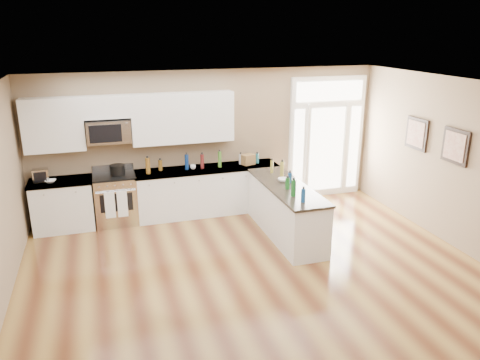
# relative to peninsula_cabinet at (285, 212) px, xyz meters

# --- Properties ---
(ground) EXTENTS (8.00, 8.00, 0.00)m
(ground) POSITION_rel_peninsula_cabinet_xyz_m (-0.93, -2.24, -0.43)
(ground) COLOR #572D18
(room_shell) EXTENTS (8.00, 8.00, 8.00)m
(room_shell) POSITION_rel_peninsula_cabinet_xyz_m (-0.93, -2.24, 1.27)
(room_shell) COLOR #887156
(room_shell) RESTS_ON ground
(back_cabinet_left) EXTENTS (1.10, 0.66, 0.94)m
(back_cabinet_left) POSITION_rel_peninsula_cabinet_xyz_m (-3.80, 1.45, 0.00)
(back_cabinet_left) COLOR white
(back_cabinet_left) RESTS_ON ground
(back_cabinet_right) EXTENTS (2.85, 0.66, 0.94)m
(back_cabinet_right) POSITION_rel_peninsula_cabinet_xyz_m (-1.08, 1.45, 0.00)
(back_cabinet_right) COLOR white
(back_cabinet_right) RESTS_ON ground
(peninsula_cabinet) EXTENTS (0.69, 2.32, 0.94)m
(peninsula_cabinet) POSITION_rel_peninsula_cabinet_xyz_m (0.00, 0.00, 0.00)
(peninsula_cabinet) COLOR white
(peninsula_cabinet) RESTS_ON ground
(upper_cabinet_left) EXTENTS (1.04, 0.33, 0.95)m
(upper_cabinet_left) POSITION_rel_peninsula_cabinet_xyz_m (-3.81, 1.59, 1.49)
(upper_cabinet_left) COLOR white
(upper_cabinet_left) RESTS_ON room_shell
(upper_cabinet_right) EXTENTS (1.94, 0.33, 0.95)m
(upper_cabinet_right) POSITION_rel_peninsula_cabinet_xyz_m (-1.50, 1.59, 1.49)
(upper_cabinet_right) COLOR white
(upper_cabinet_right) RESTS_ON room_shell
(upper_cabinet_short) EXTENTS (0.82, 0.33, 0.40)m
(upper_cabinet_short) POSITION_rel_peninsula_cabinet_xyz_m (-2.88, 1.59, 1.77)
(upper_cabinet_short) COLOR white
(upper_cabinet_short) RESTS_ON room_shell
(microwave) EXTENTS (0.78, 0.41, 0.42)m
(microwave) POSITION_rel_peninsula_cabinet_xyz_m (-2.88, 1.56, 1.33)
(microwave) COLOR silver
(microwave) RESTS_ON room_shell
(entry_door) EXTENTS (1.70, 0.10, 2.60)m
(entry_door) POSITION_rel_peninsula_cabinet_xyz_m (1.62, 1.71, 0.87)
(entry_door) COLOR white
(entry_door) RESTS_ON ground
(wall_art_near) EXTENTS (0.05, 0.58, 0.58)m
(wall_art_near) POSITION_rel_peninsula_cabinet_xyz_m (2.54, -0.04, 1.27)
(wall_art_near) COLOR black
(wall_art_near) RESTS_ON room_shell
(wall_art_far) EXTENTS (0.05, 0.58, 0.58)m
(wall_art_far) POSITION_rel_peninsula_cabinet_xyz_m (2.54, -1.04, 1.27)
(wall_art_far) COLOR black
(wall_art_far) RESTS_ON room_shell
(kitchen_range) EXTENTS (0.77, 0.68, 1.08)m
(kitchen_range) POSITION_rel_peninsula_cabinet_xyz_m (-2.85, 1.45, 0.04)
(kitchen_range) COLOR silver
(kitchen_range) RESTS_ON ground
(stockpot) EXTENTS (0.30, 0.30, 0.21)m
(stockpot) POSITION_rel_peninsula_cabinet_xyz_m (-2.78, 1.45, 0.62)
(stockpot) COLOR black
(stockpot) RESTS_ON kitchen_range
(toaster_oven) EXTENTS (0.28, 0.22, 0.23)m
(toaster_oven) POSITION_rel_peninsula_cabinet_xyz_m (-4.11, 1.50, 0.62)
(toaster_oven) COLOR silver
(toaster_oven) RESTS_ON back_cabinet_left
(cardboard_box) EXTENTS (0.30, 0.26, 0.21)m
(cardboard_box) POSITION_rel_peninsula_cabinet_xyz_m (-0.24, 1.44, 0.61)
(cardboard_box) COLOR brown
(cardboard_box) RESTS_ON back_cabinet_right
(bowl_left) EXTENTS (0.20, 0.20, 0.05)m
(bowl_left) POSITION_rel_peninsula_cabinet_xyz_m (-3.95, 1.37, 0.53)
(bowl_left) COLOR white
(bowl_left) RESTS_ON back_cabinet_left
(bowl_peninsula) EXTENTS (0.24, 0.24, 0.06)m
(bowl_peninsula) POSITION_rel_peninsula_cabinet_xyz_m (0.02, 0.21, 0.53)
(bowl_peninsula) COLOR white
(bowl_peninsula) RESTS_ON peninsula_cabinet
(cup_counter) EXTENTS (0.14, 0.14, 0.09)m
(cup_counter) POSITION_rel_peninsula_cabinet_xyz_m (-1.36, 1.44, 0.55)
(cup_counter) COLOR white
(cup_counter) RESTS_ON back_cabinet_right
(counter_bottles) EXTENTS (2.41, 2.45, 0.31)m
(counter_bottles) POSITION_rel_peninsula_cabinet_xyz_m (-0.77, 0.79, 0.63)
(counter_bottles) COLOR #19591E
(counter_bottles) RESTS_ON back_cabinet_right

